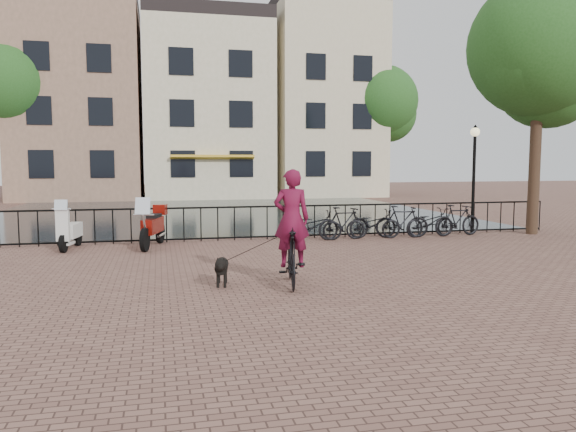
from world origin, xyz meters
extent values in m
plane|color=brown|center=(0.00, 0.00, 0.00)|extent=(100.00, 100.00, 0.00)
plane|color=black|center=(0.00, 17.30, 0.00)|extent=(20.00, 20.00, 0.00)
cube|color=black|center=(0.00, 8.00, 1.00)|extent=(20.00, 0.05, 0.05)
cube|color=black|center=(0.00, 8.00, 0.08)|extent=(20.00, 0.05, 0.05)
cube|color=#7E5E49|center=(-7.50, 30.00, 6.00)|extent=(7.50, 9.00, 12.00)
cube|color=black|center=(-7.50, 30.00, 12.40)|extent=(7.50, 9.00, 0.80)
cube|color=beige|center=(0.50, 30.00, 5.50)|extent=(8.00, 9.00, 11.00)
cube|color=black|center=(0.50, 30.00, 11.40)|extent=(8.00, 9.00, 0.80)
cube|color=gold|center=(0.50, 25.30, 2.60)|extent=(5.00, 0.60, 0.15)
cube|color=beige|center=(8.50, 30.00, 6.25)|extent=(7.00, 9.00, 12.50)
cube|color=black|center=(8.50, 30.00, 12.90)|extent=(7.00, 9.00, 0.80)
cylinder|color=black|center=(-11.00, 27.00, 3.15)|extent=(0.36, 0.36, 6.30)
sphere|color=#21511B|center=(-11.00, 27.00, 6.75)|extent=(5.04, 5.04, 5.04)
cylinder|color=black|center=(9.20, 7.30, 2.80)|extent=(0.36, 0.36, 5.60)
sphere|color=#21511B|center=(9.20, 7.30, 6.00)|extent=(4.48, 4.48, 4.48)
cylinder|color=black|center=(12.00, 27.00, 2.97)|extent=(0.36, 0.36, 5.95)
sphere|color=#21511B|center=(12.00, 27.00, 6.38)|extent=(4.76, 4.76, 4.76)
cylinder|color=black|center=(7.20, 7.60, 1.60)|extent=(0.10, 0.10, 3.20)
sphere|color=beige|center=(7.20, 7.60, 3.30)|extent=(0.30, 0.30, 0.30)
imported|color=black|center=(-0.25, 1.62, 0.57)|extent=(0.86, 1.97, 1.14)
imported|color=maroon|center=(-0.25, 1.62, 1.48)|extent=(0.90, 0.67, 2.24)
imported|color=black|center=(1.80, 7.40, 0.45)|extent=(1.77, 0.76, 0.90)
imported|color=black|center=(2.75, 7.40, 0.50)|extent=(1.71, 0.66, 1.00)
imported|color=black|center=(3.70, 7.40, 0.45)|extent=(1.76, 0.72, 0.90)
imported|color=black|center=(4.65, 7.40, 0.50)|extent=(1.72, 0.74, 1.00)
imported|color=black|center=(5.60, 7.40, 0.45)|extent=(1.78, 0.81, 0.90)
imported|color=black|center=(6.55, 7.40, 0.50)|extent=(1.71, 0.67, 1.00)
camera|label=1|loc=(-2.69, -8.67, 2.38)|focal=35.00mm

